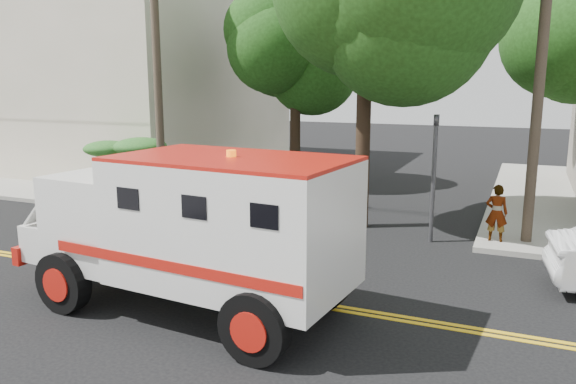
% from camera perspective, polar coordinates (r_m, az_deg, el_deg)
% --- Properties ---
extents(ground, '(100.00, 100.00, 0.00)m').
position_cam_1_polar(ground, '(12.66, -7.53, -9.67)').
color(ground, black).
rests_on(ground, ground).
extents(sidewalk_nw, '(17.00, 17.00, 0.15)m').
position_cam_1_polar(sidewalk_nw, '(31.03, -16.43, 2.54)').
color(sidewalk_nw, gray).
rests_on(sidewalk_nw, ground).
extents(building_left, '(16.00, 14.00, 10.00)m').
position_cam_1_polar(building_left, '(33.16, -17.98, 11.78)').
color(building_left, beige).
rests_on(building_left, sidewalk_nw).
extents(utility_pole_left, '(0.28, 0.28, 9.00)m').
position_cam_1_polar(utility_pole_left, '(19.94, -13.10, 10.93)').
color(utility_pole_left, '#382D23').
rests_on(utility_pole_left, ground).
extents(utility_pole_right, '(0.28, 0.28, 9.00)m').
position_cam_1_polar(utility_pole_right, '(16.35, 24.19, 10.27)').
color(utility_pole_right, '#382D23').
rests_on(utility_pole_right, ground).
extents(tree_left, '(4.48, 4.20, 7.70)m').
position_cam_1_polar(tree_left, '(23.66, 1.30, 14.18)').
color(tree_left, black).
rests_on(tree_left, ground).
extents(traffic_signal, '(0.15, 0.18, 3.60)m').
position_cam_1_polar(traffic_signal, '(16.07, 14.63, 2.74)').
color(traffic_signal, '#3F3F42').
rests_on(traffic_signal, ground).
extents(accessibility_sign, '(0.45, 0.10, 2.02)m').
position_cam_1_polar(accessibility_sign, '(20.67, -13.78, 2.17)').
color(accessibility_sign, '#3F3F42').
rests_on(accessibility_sign, ground).
extents(palm_planter, '(3.52, 2.63, 2.36)m').
position_cam_1_polar(palm_planter, '(21.74, -15.72, 3.25)').
color(palm_planter, '#1E3314').
rests_on(palm_planter, sidewalk_nw).
extents(armored_truck, '(7.11, 3.31, 3.15)m').
position_cam_1_polar(armored_truck, '(10.95, -9.54, -3.20)').
color(armored_truck, silver).
rests_on(armored_truck, ground).
extents(pedestrian_a, '(0.58, 0.38, 1.59)m').
position_cam_1_polar(pedestrian_a, '(16.40, 20.43, -2.00)').
color(pedestrian_a, gray).
rests_on(pedestrian_a, sidewalk_ne).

